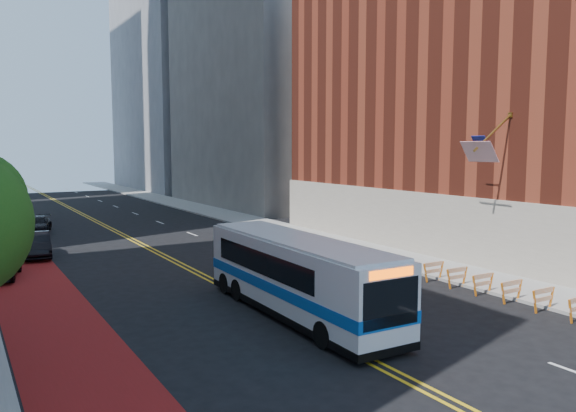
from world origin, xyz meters
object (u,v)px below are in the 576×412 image
at_px(car_a, 0,264).
at_px(car_b, 36,245).
at_px(transit_bus, 296,275).
at_px(car_c, 37,225).

height_order(car_a, car_b, car_b).
xyz_separation_m(car_a, car_b, (2.37, 5.18, 0.02)).
height_order(transit_bus, car_a, transit_bus).
relative_size(car_a, car_c, 0.99).
bearing_deg(car_a, car_c, 89.01).
distance_m(transit_bus, car_c, 30.18).
bearing_deg(car_b, transit_bus, -63.28).
xyz_separation_m(car_b, car_c, (1.40, 10.88, -0.12)).
distance_m(car_a, car_c, 16.49).
bearing_deg(car_c, car_b, -83.04).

